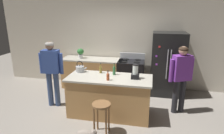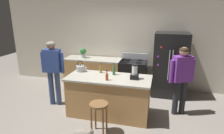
{
  "view_description": "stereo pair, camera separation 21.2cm",
  "coord_description": "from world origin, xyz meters",
  "px_view_note": "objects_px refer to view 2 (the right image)",
  "views": [
    {
      "loc": [
        0.89,
        -3.98,
        2.36
      ],
      "look_at": [
        0.0,
        0.3,
        1.07
      ],
      "focal_mm": 31.26,
      "sensor_mm": 36.0,
      "label": 1
    },
    {
      "loc": [
        1.09,
        -3.93,
        2.36
      ],
      "look_at": [
        0.0,
        0.3,
        1.07
      ],
      "focal_mm": 31.26,
      "sensor_mm": 36.0,
      "label": 2
    }
  ],
  "objects_px": {
    "person_by_island_left": "(53,67)",
    "refrigerator": "(170,65)",
    "person_by_sink_right": "(182,75)",
    "bottle_cooking_sauce": "(107,77)",
    "cat": "(83,134)",
    "kitchen_island": "(109,96)",
    "stove_range": "(133,76)",
    "blender_appliance": "(135,73)",
    "bar_stool": "(99,110)",
    "bottle_vinegar": "(101,69)",
    "tea_kettle": "(81,68)",
    "bottle_olive_oil": "(114,70)",
    "potted_plant": "(83,52)"
  },
  "relations": [
    {
      "from": "kitchen_island",
      "to": "blender_appliance",
      "type": "xyz_separation_m",
      "value": [
        0.57,
        0.04,
        0.59
      ]
    },
    {
      "from": "person_by_island_left",
      "to": "cat",
      "type": "height_order",
      "value": "person_by_island_left"
    },
    {
      "from": "stove_range",
      "to": "bottle_cooking_sauce",
      "type": "relative_size",
      "value": 5.09
    },
    {
      "from": "blender_appliance",
      "to": "bottle_olive_oil",
      "type": "xyz_separation_m",
      "value": [
        -0.5,
        0.16,
        -0.03
      ]
    },
    {
      "from": "refrigerator",
      "to": "tea_kettle",
      "type": "relative_size",
      "value": 6.44
    },
    {
      "from": "bottle_vinegar",
      "to": "cat",
      "type": "bearing_deg",
      "value": -87.85
    },
    {
      "from": "person_by_island_left",
      "to": "refrigerator",
      "type": "bearing_deg",
      "value": 25.34
    },
    {
      "from": "refrigerator",
      "to": "stove_range",
      "type": "height_order",
      "value": "refrigerator"
    },
    {
      "from": "bottle_vinegar",
      "to": "bottle_cooking_sauce",
      "type": "relative_size",
      "value": 1.09
    },
    {
      "from": "person_by_sink_right",
      "to": "cat",
      "type": "relative_size",
      "value": 3.07
    },
    {
      "from": "refrigerator",
      "to": "bottle_vinegar",
      "type": "bearing_deg",
      "value": -142.4
    },
    {
      "from": "kitchen_island",
      "to": "refrigerator",
      "type": "relative_size",
      "value": 1.06
    },
    {
      "from": "bar_stool",
      "to": "blender_appliance",
      "type": "height_order",
      "value": "blender_appliance"
    },
    {
      "from": "refrigerator",
      "to": "bottle_olive_oil",
      "type": "relative_size",
      "value": 6.43
    },
    {
      "from": "stove_range",
      "to": "bottle_vinegar",
      "type": "relative_size",
      "value": 4.66
    },
    {
      "from": "bar_stool",
      "to": "stove_range",
      "type": "bearing_deg",
      "value": 82.31
    },
    {
      "from": "refrigerator",
      "to": "bottle_olive_oil",
      "type": "height_order",
      "value": "refrigerator"
    },
    {
      "from": "bottle_vinegar",
      "to": "person_by_island_left",
      "type": "bearing_deg",
      "value": -175.58
    },
    {
      "from": "bottle_olive_oil",
      "to": "bottle_cooking_sauce",
      "type": "bearing_deg",
      "value": -98.44
    },
    {
      "from": "cat",
      "to": "blender_appliance",
      "type": "relative_size",
      "value": 1.61
    },
    {
      "from": "person_by_island_left",
      "to": "potted_plant",
      "type": "height_order",
      "value": "person_by_island_left"
    },
    {
      "from": "refrigerator",
      "to": "bottle_cooking_sauce",
      "type": "distance_m",
      "value": 2.16
    },
    {
      "from": "bottle_cooking_sauce",
      "to": "bottle_olive_oil",
      "type": "relative_size",
      "value": 0.78
    },
    {
      "from": "bar_stool",
      "to": "cat",
      "type": "bearing_deg",
      "value": -131.96
    },
    {
      "from": "kitchen_island",
      "to": "person_by_sink_right",
      "type": "xyz_separation_m",
      "value": [
        1.57,
        0.45,
        0.5
      ]
    },
    {
      "from": "refrigerator",
      "to": "bar_stool",
      "type": "relative_size",
      "value": 2.73
    },
    {
      "from": "bottle_vinegar",
      "to": "bar_stool",
      "type": "bearing_deg",
      "value": -74.59
    },
    {
      "from": "stove_range",
      "to": "potted_plant",
      "type": "relative_size",
      "value": 3.66
    },
    {
      "from": "person_by_sink_right",
      "to": "bottle_cooking_sauce",
      "type": "height_order",
      "value": "person_by_sink_right"
    },
    {
      "from": "stove_range",
      "to": "bottle_vinegar",
      "type": "distance_m",
      "value": 1.5
    },
    {
      "from": "person_by_sink_right",
      "to": "cat",
      "type": "bearing_deg",
      "value": -140.85
    },
    {
      "from": "kitchen_island",
      "to": "blender_appliance",
      "type": "distance_m",
      "value": 0.82
    },
    {
      "from": "person_by_sink_right",
      "to": "tea_kettle",
      "type": "distance_m",
      "value": 2.35
    },
    {
      "from": "stove_range",
      "to": "blender_appliance",
      "type": "height_order",
      "value": "blender_appliance"
    },
    {
      "from": "person_by_island_left",
      "to": "bottle_vinegar",
      "type": "relative_size",
      "value": 6.96
    },
    {
      "from": "stove_range",
      "to": "blender_appliance",
      "type": "bearing_deg",
      "value": -80.49
    },
    {
      "from": "bottle_olive_oil",
      "to": "potted_plant",
      "type": "bearing_deg",
      "value": 134.29
    },
    {
      "from": "refrigerator",
      "to": "blender_appliance",
      "type": "height_order",
      "value": "refrigerator"
    },
    {
      "from": "person_by_sink_right",
      "to": "bottle_cooking_sauce",
      "type": "xyz_separation_m",
      "value": [
        -1.56,
        -0.64,
        0.04
      ]
    },
    {
      "from": "stove_range",
      "to": "bar_stool",
      "type": "bearing_deg",
      "value": -97.69
    },
    {
      "from": "person_by_sink_right",
      "to": "cat",
      "type": "xyz_separation_m",
      "value": [
        -1.79,
        -1.46,
        -0.85
      ]
    },
    {
      "from": "bottle_cooking_sauce",
      "to": "blender_appliance",
      "type": "bearing_deg",
      "value": 21.94
    },
    {
      "from": "potted_plant",
      "to": "tea_kettle",
      "type": "bearing_deg",
      "value": -70.07
    },
    {
      "from": "stove_range",
      "to": "tea_kettle",
      "type": "xyz_separation_m",
      "value": [
        -1.09,
        -1.28,
        0.53
      ]
    },
    {
      "from": "cat",
      "to": "tea_kettle",
      "type": "distance_m",
      "value": 1.63
    },
    {
      "from": "bottle_cooking_sauce",
      "to": "bar_stool",
      "type": "bearing_deg",
      "value": -90.12
    },
    {
      "from": "bottle_cooking_sauce",
      "to": "person_by_island_left",
      "type": "bearing_deg",
      "value": 166.72
    },
    {
      "from": "stove_range",
      "to": "bottle_olive_oil",
      "type": "bearing_deg",
      "value": -100.63
    },
    {
      "from": "bar_stool",
      "to": "cat",
      "type": "relative_size",
      "value": 1.25
    },
    {
      "from": "bar_stool",
      "to": "potted_plant",
      "type": "relative_size",
      "value": 2.17
    }
  ]
}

